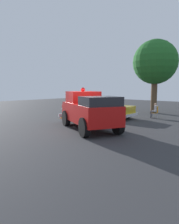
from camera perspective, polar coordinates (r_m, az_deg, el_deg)
name	(u,v)px	position (r m, az deg, el deg)	size (l,w,h in m)	color
ground_plane	(83,130)	(12.77, -1.76, -4.88)	(60.00, 60.00, 0.00)	#333335
vintage_fire_truck	(88,110)	(12.83, -0.39, 0.58)	(6.31, 4.53, 2.59)	black
classic_hot_rod	(109,109)	(17.79, 5.40, 0.83)	(4.49, 2.20, 1.46)	black
lawn_chair_near_truck	(156,111)	(18.27, 17.90, 0.20)	(0.62, 0.62, 1.02)	#B7BABF
lawn_chair_by_car	(74,111)	(17.37, -4.44, 0.18)	(0.69, 0.68, 1.02)	#B7BABF
lawn_chair_spare	(77,113)	(16.44, -3.38, -0.19)	(0.69, 0.69, 1.02)	#B7BABF
spectator_seated	(154,110)	(18.27, 17.50, 0.55)	(0.62, 0.52, 1.29)	#383842
oak_tree_left	(155,62)	(22.12, 17.70, 12.92)	(4.40, 4.40, 7.32)	brown
traffic_cone	(63,115)	(17.56, -7.41, -0.71)	(0.40, 0.40, 0.64)	orange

